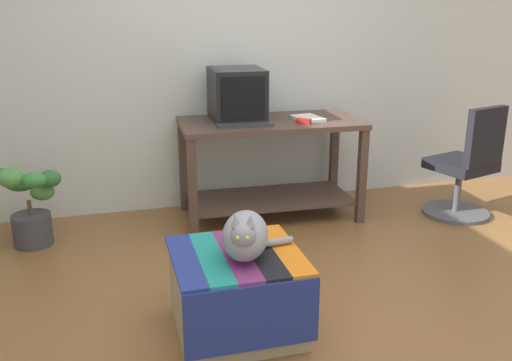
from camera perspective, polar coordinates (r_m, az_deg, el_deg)
ground_plane at (r=3.07m, az=5.09°, el=-14.53°), size 14.00×14.00×0.00m
back_wall at (r=4.58m, az=-3.55°, el=13.50°), size 8.00×0.10×2.60m
desk at (r=4.35m, az=1.42°, el=2.92°), size 1.38×0.71×0.77m
tv_monitor at (r=4.28m, az=-1.93°, el=8.60°), size 0.40×0.46×0.39m
keyboard at (r=4.09m, az=-1.17°, el=5.68°), size 0.41×0.17×0.02m
book at (r=4.32m, az=5.23°, el=6.26°), size 0.22×0.28×0.03m
ottoman_with_blanket at (r=2.93m, az=-1.92°, el=-11.22°), size 0.64×0.64×0.43m
cat at (r=2.75m, az=-1.07°, el=-5.54°), size 0.44×0.43×0.27m
potted_plant at (r=4.19m, az=-21.83°, el=-2.52°), size 0.43×0.38×0.60m
office_chair at (r=4.66m, az=20.44°, el=1.06°), size 0.52×0.53×0.89m
stapler at (r=4.18m, az=4.83°, el=5.99°), size 0.10×0.10×0.04m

